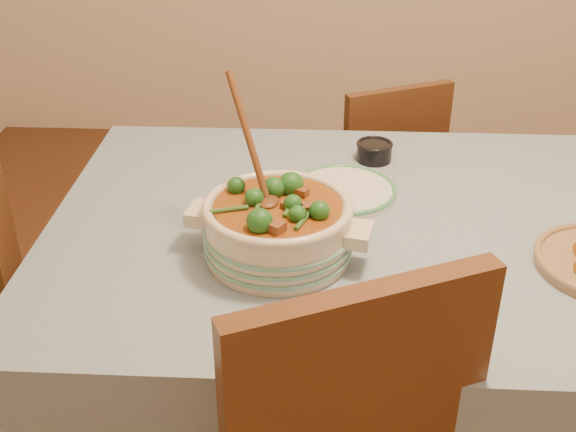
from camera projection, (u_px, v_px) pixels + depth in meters
The scene contains 5 objects.
dining_table at pixel (404, 256), 1.73m from camera, with size 1.68×1.08×0.76m.
stew_casserole at pixel (278, 223), 1.53m from camera, with size 0.41×0.37×0.38m.
white_plate at pixel (343, 190), 1.80m from camera, with size 0.34×0.34×0.02m.
condiment_bowl at pixel (374, 150), 1.97m from camera, with size 0.11×0.11×0.05m.
chair_far at pixel (380, 174), 2.56m from camera, with size 0.50×0.50×0.81m.
Camera 1 is at (-0.20, -1.46, 1.62)m, focal length 45.00 mm.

